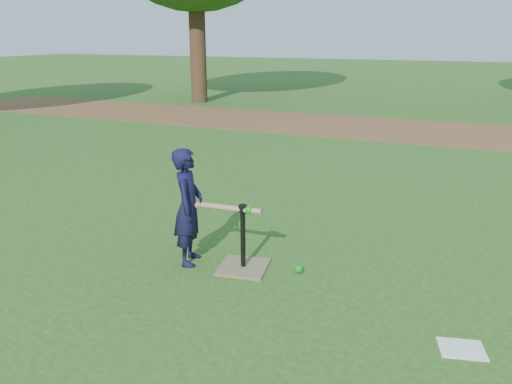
% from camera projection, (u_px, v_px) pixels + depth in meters
% --- Properties ---
extents(ground, '(80.00, 80.00, 0.00)m').
position_uv_depth(ground, '(234.00, 255.00, 4.88)').
color(ground, '#285116').
rests_on(ground, ground).
extents(dirt_strip, '(24.00, 3.00, 0.01)m').
position_uv_depth(dirt_strip, '(375.00, 128.00, 11.45)').
color(dirt_strip, brown).
rests_on(dirt_strip, ground).
extents(child, '(0.38, 0.46, 1.10)m').
position_uv_depth(child, '(188.00, 207.00, 4.57)').
color(child, black).
rests_on(child, ground).
extents(wiffle_ball_ground, '(0.08, 0.08, 0.08)m').
position_uv_depth(wiffle_ball_ground, '(299.00, 269.00, 4.49)').
color(wiffle_ball_ground, '#0D9317').
rests_on(wiffle_ball_ground, ground).
extents(clipboard, '(0.35, 0.30, 0.01)m').
position_uv_depth(clipboard, '(462.00, 349.00, 3.41)').
color(clipboard, white).
rests_on(clipboard, ground).
extents(batting_tee, '(0.49, 0.49, 0.61)m').
position_uv_depth(batting_tee, '(243.00, 257.00, 4.57)').
color(batting_tee, olive).
rests_on(batting_tee, ground).
extents(swing_action, '(0.63, 0.13, 0.08)m').
position_uv_depth(swing_action, '(230.00, 208.00, 4.45)').
color(swing_action, tan).
rests_on(swing_action, ground).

